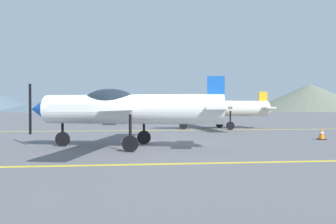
{
  "coord_description": "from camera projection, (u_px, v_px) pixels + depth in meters",
  "views": [
    {
      "loc": [
        -1.06,
        -12.32,
        1.6
      ],
      "look_at": [
        1.49,
        14.0,
        1.2
      ],
      "focal_mm": 32.03,
      "sensor_mm": 36.0,
      "label": 1
    }
  ],
  "objects": [
    {
      "name": "hill_right",
      "position": [
        310.0,
        98.0,
        128.85
      ],
      "size": [
        51.39,
        51.39,
        11.69
      ],
      "primitive_type": "cone",
      "color": "slate",
      "rests_on": "ground_plane"
    },
    {
      "name": "apron_line_near",
      "position": [
        177.0,
        164.0,
        8.46
      ],
      "size": [
        80.0,
        0.16,
        0.01
      ],
      "primitive_type": "cube",
      "color": "yellow",
      "rests_on": "ground_plane"
    },
    {
      "name": "airplane_mid",
      "position": [
        218.0,
        108.0,
        22.34
      ],
      "size": [
        8.13,
        9.35,
        2.8
      ],
      "color": "silver",
      "rests_on": "ground_plane"
    },
    {
      "name": "airplane_near",
      "position": [
        125.0,
        108.0,
        11.95
      ],
      "size": [
        8.19,
        9.32,
        2.8
      ],
      "color": "white",
      "rests_on": "ground_plane"
    },
    {
      "name": "ground_plane",
      "position": [
        165.0,
        146.0,
        12.39
      ],
      "size": [
        400.0,
        400.0,
        0.0
      ],
      "primitive_type": "plane",
      "color": "slate"
    },
    {
      "name": "airplane_back",
      "position": [
        190.0,
        108.0,
        43.09
      ],
      "size": [
        8.11,
        9.34,
        2.8
      ],
      "color": "silver",
      "rests_on": "ground_plane"
    },
    {
      "name": "traffic_cone_front",
      "position": [
        322.0,
        134.0,
        14.9
      ],
      "size": [
        0.36,
        0.36,
        0.59
      ],
      "color": "black",
      "rests_on": "ground_plane"
    },
    {
      "name": "hill_centerright",
      "position": [
        208.0,
        104.0,
        134.35
      ],
      "size": [
        60.33,
        60.33,
        6.53
      ],
      "primitive_type": "cone",
      "color": "slate",
      "rests_on": "ground_plane"
    },
    {
      "name": "hill_centerleft",
      "position": [
        95.0,
        100.0,
        126.5
      ],
      "size": [
        74.2,
        74.2,
        9.23
      ],
      "primitive_type": "cone",
      "color": "slate",
      "rests_on": "ground_plane"
    },
    {
      "name": "apron_line_far",
      "position": [
        154.0,
        130.0,
        20.81
      ],
      "size": [
        80.0,
        0.16,
        0.01
      ],
      "primitive_type": "cube",
      "color": "yellow",
      "rests_on": "ground_plane"
    },
    {
      "name": "airplane_far",
      "position": [
        118.0,
        108.0,
        30.25
      ],
      "size": [
        8.17,
        9.37,
        2.8
      ],
      "color": "silver",
      "rests_on": "ground_plane"
    }
  ]
}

